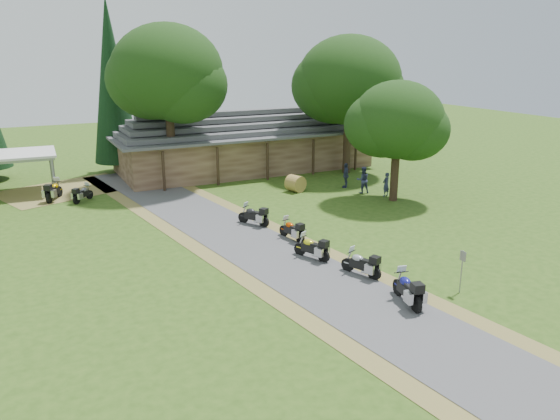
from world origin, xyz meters
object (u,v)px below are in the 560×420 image
motorcycle_row_e (253,215)px  motorcycle_carport_a (54,190)px  motorcycle_row_c (312,247)px  carport (6,174)px  motorcycle_row_d (292,229)px  motorcycle_carport_b (83,193)px  motorcycle_row_a (407,288)px  lodge (244,139)px  hay_bale (295,183)px  motorcycle_row_b (361,263)px

motorcycle_row_e → motorcycle_carport_a: 14.45m
motorcycle_row_c → carport: bearing=9.6°
motorcycle_row_e → motorcycle_row_d: bearing=164.3°
motorcycle_row_c → motorcycle_carport_b: motorcycle_row_c is taller
motorcycle_row_c → motorcycle_carport_a: motorcycle_carport_a is taller
motorcycle_row_a → lodge: bearing=3.3°
motorcycle_row_a → carport: bearing=40.6°
motorcycle_row_c → motorcycle_carport_b: bearing=5.0°
lodge → hay_bale: lodge is taller
motorcycle_row_e → hay_bale: size_ratio=1.59×
motorcycle_row_c → motorcycle_carport_a: size_ratio=0.88×
motorcycle_row_e → motorcycle_carport_b: bearing=9.7°
lodge → motorcycle_row_a: (-4.12, -26.10, -1.77)m
lodge → motorcycle_row_b: size_ratio=11.93×
motorcycle_row_c → motorcycle_row_e: size_ratio=0.98×
carport → motorcycle_row_b: (13.70, -22.39, -0.80)m
motorcycle_row_a → motorcycle_carport_b: size_ratio=1.17×
motorcycle_row_a → motorcycle_row_e: bearing=19.0°
motorcycle_carport_a → motorcycle_row_b: bearing=-122.6°
motorcycle_carport_a → motorcycle_row_d: bearing=-115.1°
hay_bale → motorcycle_row_a: bearing=-103.9°
hay_bale → lodge: bearing=91.2°
motorcycle_row_d → motorcycle_carport_b: bearing=23.3°
motorcycle_row_e → motorcycle_carport_b: 12.45m
motorcycle_row_a → motorcycle_carport_b: 23.29m
motorcycle_row_c → motorcycle_row_d: size_ratio=1.04×
motorcycle_carport_a → hay_bale: (15.32, -5.13, -0.12)m
lodge → motorcycle_row_e: bearing=-111.0°
motorcycle_row_a → motorcycle_row_e: (-1.38, 11.77, -0.05)m
motorcycle_row_d → motorcycle_row_a: bearing=172.4°
motorcycle_carport_a → motorcycle_carport_b: motorcycle_carport_a is taller
carport → motorcycle_carport_a: (2.72, -2.94, -0.72)m
lodge → motorcycle_carport_b: (-13.48, -4.77, -1.87)m
motorcycle_row_c → motorcycle_row_a: bearing=166.3°
lodge → motorcycle_row_e: size_ratio=11.70×
motorcycle_row_c → motorcycle_row_d: (0.42, 2.84, -0.02)m
motorcycle_row_b → carport: bearing=10.3°
motorcycle_row_d → hay_bale: bearing=-40.5°
lodge → motorcycle_row_d: 18.17m
motorcycle_row_e → motorcycle_carport_a: (-9.63, 10.77, 0.07)m
motorcycle_row_b → lodge: bearing=-31.4°
motorcycle_row_a → motorcycle_row_b: (-0.04, 3.10, -0.06)m
motorcycle_row_b → hay_bale: bearing=-38.0°
carport → hay_bale: carport is taller
motorcycle_row_b → motorcycle_carport_a: (-10.97, 19.45, 0.08)m
carport → motorcycle_carport_a: bearing=-44.9°
motorcycle_carport_a → motorcycle_row_c: bearing=-121.1°
carport → motorcycle_carport_b: 6.10m
carport → motorcycle_row_c: bearing=-54.7°
carport → motorcycle_row_d: size_ratio=3.79×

